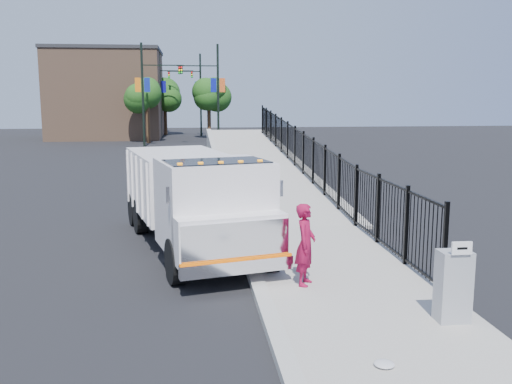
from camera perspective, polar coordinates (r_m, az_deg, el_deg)
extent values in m
plane|color=black|center=(12.97, -0.33, -8.25)|extent=(120.00, 120.00, 0.00)
cube|color=#9E998E|center=(11.47, 10.59, -10.53)|extent=(3.55, 12.00, 0.12)
cube|color=#ADAAA3|center=(11.06, 0.84, -11.01)|extent=(0.30, 12.00, 0.16)
cube|color=#9E998E|center=(28.76, 0.35, 1.67)|extent=(3.95, 24.06, 3.19)
cube|color=black|center=(24.95, 4.73, 2.50)|extent=(0.10, 28.00, 1.80)
cube|color=black|center=(15.36, -6.54, -3.35)|extent=(2.53, 6.82, 0.22)
cube|color=white|center=(12.98, -4.24, -1.22)|extent=(2.78, 2.67, 1.99)
cube|color=white|center=(11.93, -2.57, -4.63)|extent=(2.44, 1.22, 1.00)
cube|color=silver|center=(11.59, -2.02, -5.05)|extent=(2.25, 0.61, 0.85)
cube|color=silver|center=(11.65, -1.88, -7.52)|extent=(2.37, 0.73, 0.28)
cube|color=#FF6302|center=(11.61, -1.89, -6.81)|extent=(2.34, 0.60, 0.06)
cube|color=black|center=(12.65, -3.97, 1.24)|extent=(2.43, 1.77, 0.85)
cube|color=white|center=(16.41, -7.67, 1.00)|extent=(3.29, 4.62, 1.69)
cube|color=silver|center=(11.67, -8.81, -0.31)|extent=(0.07, 0.07, 0.35)
cube|color=silver|center=(12.38, 2.55, 0.37)|extent=(0.07, 0.07, 0.35)
cube|color=orange|center=(12.04, -7.63, 2.76)|extent=(0.12, 0.10, 0.06)
cube|color=orange|center=(12.14, -5.56, 2.86)|extent=(0.12, 0.10, 0.06)
cube|color=orange|center=(12.26, -3.53, 2.95)|extent=(0.12, 0.10, 0.06)
cube|color=orange|center=(12.40, -1.55, 3.04)|extent=(0.12, 0.10, 0.06)
cube|color=orange|center=(12.54, 0.40, 3.12)|extent=(0.12, 0.10, 0.06)
cylinder|color=black|center=(12.33, -8.00, -6.88)|extent=(0.54, 1.04, 1.00)
cylinder|color=black|center=(12.90, 1.17, -6.04)|extent=(0.54, 1.04, 1.00)
cylinder|color=black|center=(16.99, -11.47, -2.40)|extent=(0.54, 1.04, 1.00)
cylinder|color=black|center=(17.41, -4.65, -1.94)|extent=(0.54, 1.04, 1.00)
cylinder|color=black|center=(18.05, -12.00, -1.71)|extent=(0.54, 1.04, 1.00)
cylinder|color=black|center=(18.45, -5.56, -1.30)|extent=(0.54, 1.04, 1.00)
imported|color=maroon|center=(11.76, 4.97, -5.25)|extent=(0.62, 0.73, 1.70)
cube|color=gray|center=(10.49, 19.12, -8.89)|extent=(0.55, 0.40, 1.25)
cube|color=white|center=(10.10, 19.89, -5.30)|extent=(0.35, 0.04, 0.22)
ellipsoid|color=silver|center=(8.78, 12.71, -16.42)|extent=(0.30, 0.30, 0.08)
cylinder|color=black|center=(45.87, -11.25, 9.47)|extent=(0.18, 0.18, 8.00)
cube|color=black|center=(45.84, -9.31, 12.40)|extent=(3.20, 0.08, 0.08)
cube|color=black|center=(45.78, -7.46, 12.01)|extent=(0.18, 0.22, 0.60)
cube|color=navy|center=(45.86, -10.84, 10.48)|extent=(0.45, 0.04, 1.10)
cube|color=orange|center=(45.91, -11.73, 10.45)|extent=(0.45, 0.04, 1.10)
cylinder|color=black|center=(46.36, -3.81, 9.63)|extent=(0.18, 0.18, 8.00)
cube|color=black|center=(46.37, -5.87, 12.44)|extent=(3.20, 0.08, 0.08)
cube|color=black|center=(46.35, -7.68, 11.98)|extent=(0.18, 0.22, 0.60)
cube|color=#DD551E|center=(46.39, -3.39, 10.62)|extent=(0.45, 0.04, 1.10)
cube|color=#0B1691|center=(46.35, -4.26, 10.61)|extent=(0.45, 0.04, 1.10)
cylinder|color=black|center=(55.82, -9.57, 9.51)|extent=(0.18, 0.18, 8.00)
cube|color=black|center=(55.81, -7.96, 11.92)|extent=(3.20, 0.08, 0.08)
cube|color=black|center=(55.79, -6.44, 11.59)|extent=(0.18, 0.22, 0.60)
cube|color=#0D0C86|center=(55.81, -9.23, 10.35)|extent=(0.45, 0.04, 1.10)
cube|color=#CA6D04|center=(55.84, -9.95, 10.32)|extent=(0.45, 0.04, 1.10)
cylinder|color=black|center=(57.05, -5.55, 9.60)|extent=(0.18, 0.18, 8.00)
cube|color=black|center=(57.09, -7.23, 11.88)|extent=(3.20, 0.08, 0.08)
cube|color=black|center=(57.10, -8.70, 11.49)|extent=(0.18, 0.22, 0.60)
cube|color=#D35F2A|center=(57.07, -5.21, 10.41)|extent=(0.45, 0.04, 1.10)
cube|color=#1F4C98|center=(57.05, -5.92, 10.40)|extent=(0.45, 0.04, 1.10)
cylinder|color=#382314|center=(49.29, -10.75, 6.69)|extent=(0.36, 0.36, 3.20)
sphere|color=#194714|center=(49.23, -10.83, 9.48)|extent=(2.65, 2.65, 2.65)
cylinder|color=#382314|center=(54.17, -4.71, 7.07)|extent=(0.36, 0.36, 3.20)
sphere|color=#194714|center=(54.11, -4.75, 9.61)|extent=(2.54, 2.54, 2.54)
cylinder|color=#382314|center=(59.45, -9.04, 7.21)|extent=(0.36, 0.36, 3.20)
sphere|color=#194714|center=(59.40, -9.10, 9.53)|extent=(3.15, 3.15, 3.15)
cube|color=#8C664C|center=(56.78, -14.61, 9.34)|extent=(10.00, 10.00, 8.00)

